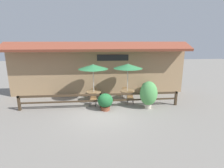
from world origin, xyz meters
The scene contains 14 objects.
ground_plane centered at (0.00, 0.00, 0.00)m, with size 60.00×60.00×0.00m, color gray.
building_facade centered at (0.00, 4.10, 2.17)m, with size 14.28×1.49×4.23m.
patio_railing centered at (0.00, 1.05, 0.70)m, with size 10.40×0.14×0.95m.
patio_umbrella_near centered at (-0.45, 2.37, 2.53)m, with size 2.09×2.09×2.74m.
dining_table_near centered at (-0.45, 2.37, 0.59)m, with size 1.06×1.06×0.73m.
chair_near_streetside centered at (-0.49, 1.56, 0.47)m, with size 0.49×0.49×0.84m.
chair_near_wallside centered at (-0.43, 3.17, 0.47)m, with size 0.45×0.45×0.84m.
patio_umbrella_middle centered at (2.02, 2.43, 2.53)m, with size 2.09×2.09×2.74m.
dining_table_middle centered at (2.02, 2.43, 0.59)m, with size 1.06×1.06×0.73m.
chair_middle_streetside centered at (2.10, 1.69, 0.47)m, with size 0.45×0.45×0.84m.
chair_middle_wallside centered at (1.95, 3.18, 0.47)m, with size 0.44×0.44×0.84m.
potted_plant_broad_leaf centered at (3.07, 0.64, 0.99)m, with size 1.13×1.02×1.81m.
potted_plant_tall_tropical centered at (0.28, 0.61, 0.59)m, with size 0.97×0.87×1.09m.
potted_plant_corner_fern centered at (3.76, 3.55, 0.56)m, with size 0.66×0.59×1.02m.
Camera 1 is at (-0.28, -9.81, 4.32)m, focal length 28.00 mm.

